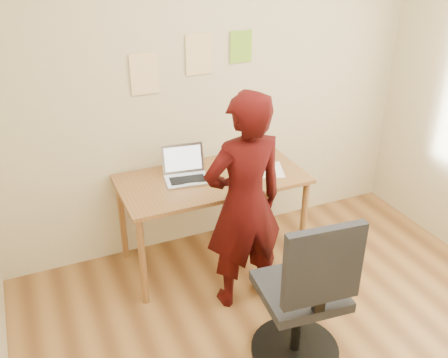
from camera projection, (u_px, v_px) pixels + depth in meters
name	position (u px, v px, depth m)	size (l,w,h in m)	color
room	(348.00, 180.00, 2.41)	(3.58, 3.58, 2.78)	brown
desk	(212.00, 187.00, 3.80)	(1.40, 0.70, 0.74)	brown
laptop	(185.00, 172.00, 3.73)	(0.36, 0.33, 0.23)	#ACACB3
paper_sheet	(270.00, 170.00, 3.87)	(0.20, 0.28, 0.00)	white
phone	(248.00, 181.00, 3.69)	(0.08, 0.14, 0.01)	black
wall_note_left	(145.00, 74.00, 3.57)	(0.21, 0.00, 0.30)	#F8D194
wall_note_mid	(199.00, 54.00, 3.68)	(0.21, 0.00, 0.30)	#F8D194
wall_note_right	(241.00, 47.00, 3.79)	(0.18, 0.00, 0.24)	#80C22B
office_chair	(305.00, 303.00, 2.94)	(0.56, 0.56, 1.08)	black
person	(244.00, 204.00, 3.31)	(0.57, 0.38, 1.58)	#320706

